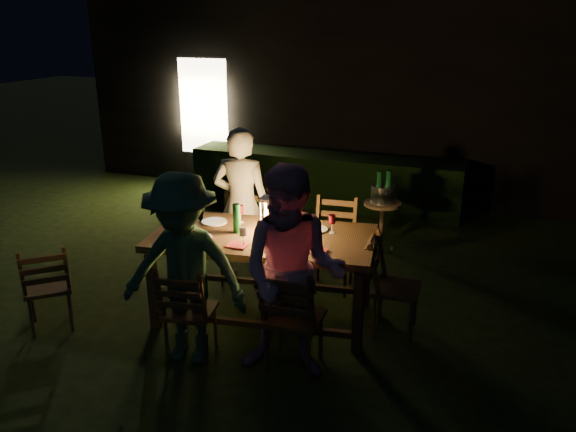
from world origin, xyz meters
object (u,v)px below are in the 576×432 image
at_px(chair_spare, 50,301).
at_px(bottle_bucket_a, 379,190).
at_px(person_house_side, 242,205).
at_px(bottle_bucket_b, 388,190).
at_px(chair_far_right, 332,262).
at_px(chair_near_left, 190,326).
at_px(ice_bucket, 383,194).
at_px(lantern, 269,217).
at_px(chair_near_right, 293,335).
at_px(chair_far_left, 241,254).
at_px(person_opp_left, 184,270).
at_px(dining_table, 263,243).
at_px(person_opp_right, 292,274).
at_px(bottle_table, 237,219).
at_px(chair_end, 393,302).
at_px(side_table, 382,208).

relative_size(chair_spare, bottle_bucket_a, 2.81).
relative_size(person_house_side, bottle_bucket_b, 5.33).
bearing_deg(person_house_side, chair_far_right, 177.18).
relative_size(chair_far_right, chair_spare, 1.11).
xyz_separation_m(chair_near_left, ice_bucket, (1.04, 2.92, 0.46)).
height_order(chair_spare, lantern, lantern).
distance_m(chair_near_right, chair_far_left, 1.78).
xyz_separation_m(chair_near_right, lantern, (-0.51, 0.75, 0.71)).
xyz_separation_m(chair_spare, person_opp_left, (1.45, 0.01, 0.55)).
bearing_deg(chair_far_right, bottle_bucket_b, -109.17).
xyz_separation_m(dining_table, ice_bucket, (0.71, 2.10, -0.04)).
height_order(person_opp_right, bottle_bucket_a, person_opp_right).
height_order(lantern, bottle_table, lantern).
xyz_separation_m(person_opp_left, bottle_table, (0.08, 0.84, 0.18)).
distance_m(chair_far_left, person_house_side, 0.56).
distance_m(chair_far_left, person_opp_left, 1.67).
bearing_deg(chair_end, side_table, -167.24).
height_order(side_table, bottle_bucket_b, bottle_bucket_b).
distance_m(chair_near_left, bottle_bucket_b, 3.20).
xyz_separation_m(chair_far_left, lantern, (0.60, -0.64, 0.72)).
xyz_separation_m(person_opp_right, lantern, (-0.52, 0.80, 0.14)).
height_order(chair_near_left, lantern, lantern).
xyz_separation_m(chair_far_right, side_table, (0.28, 1.25, 0.25)).
bearing_deg(chair_end, lantern, -85.95).
height_order(chair_far_right, person_opp_right, person_opp_right).
height_order(dining_table, person_opp_left, person_opp_left).
height_order(person_opp_left, bottle_bucket_b, person_opp_left).
height_order(person_opp_left, bottle_bucket_a, person_opp_left).
distance_m(dining_table, side_table, 2.22).
bearing_deg(lantern, bottle_bucket_a, 72.80).
bearing_deg(chair_far_right, person_opp_right, 89.88).
height_order(dining_table, chair_near_left, chair_near_left).
relative_size(chair_near_left, side_table, 1.45).
bearing_deg(person_opp_right, bottle_table, 130.49).
xyz_separation_m(dining_table, chair_spare, (-1.78, -0.89, -0.50)).
bearing_deg(chair_near_right, dining_table, 127.54).
bearing_deg(chair_end, chair_far_right, -132.16).
distance_m(chair_far_right, bottle_bucket_b, 1.42).
distance_m(dining_table, chair_near_left, 1.02).
relative_size(chair_end, person_house_side, 0.56).
bearing_deg(side_table, chair_end, -75.18).
relative_size(person_opp_left, lantern, 4.68).
relative_size(side_table, ice_bucket, 2.07).
xyz_separation_m(lantern, bottle_bucket_b, (0.72, 2.08, -0.23)).
distance_m(lantern, bottle_bucket_b, 2.21).
relative_size(chair_end, person_opp_left, 0.58).
bearing_deg(person_opp_right, bottle_bucket_a, 79.62).
height_order(person_house_side, ice_bucket, person_house_side).
height_order(person_opp_right, lantern, person_opp_right).
relative_size(chair_far_left, ice_bucket, 3.29).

